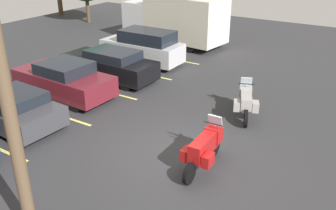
{
  "coord_description": "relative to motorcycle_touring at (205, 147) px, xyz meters",
  "views": [
    {
      "loc": [
        -8.95,
        -5.03,
        6.37
      ],
      "look_at": [
        1.57,
        1.58,
        0.76
      ],
      "focal_mm": 40.09,
      "sensor_mm": 36.0,
      "label": 1
    }
  ],
  "objects": [
    {
      "name": "ground",
      "position": [
        0.28,
        0.85,
        -0.73
      ],
      "size": [
        44.0,
        44.0,
        0.1
      ],
      "primitive_type": "cube",
      "color": "#2D2D30"
    },
    {
      "name": "motorcycle_touring",
      "position": [
        0.0,
        0.0,
        0.0
      ],
      "size": [
        2.33,
        0.92,
        1.45
      ],
      "color": "black",
      "rests_on": "ground"
    },
    {
      "name": "motorcycle_second",
      "position": [
        3.98,
        0.27,
        -0.04
      ],
      "size": [
        2.15,
        1.24,
        1.36
      ],
      "color": "black",
      "rests_on": "ground"
    },
    {
      "name": "parking_stripes",
      "position": [
        -1.23,
        7.29,
        -0.68
      ],
      "size": [
        20.02,
        5.08,
        0.01
      ],
      "color": "#EAE066",
      "rests_on": "ground"
    },
    {
      "name": "car_charcoal",
      "position": [
        -1.3,
        7.31,
        -0.01
      ],
      "size": [
        2.12,
        4.5,
        1.34
      ],
      "color": "#38383D",
      "rests_on": "ground"
    },
    {
      "name": "car_maroon",
      "position": [
        1.69,
        7.6,
        0.08
      ],
      "size": [
        2.09,
        4.6,
        1.56
      ],
      "color": "maroon",
      "rests_on": "ground"
    },
    {
      "name": "car_black",
      "position": [
        4.43,
        7.37,
        0.05
      ],
      "size": [
        1.9,
        4.87,
        1.47
      ],
      "color": "black",
      "rests_on": "ground"
    },
    {
      "name": "car_silver",
      "position": [
        7.28,
        7.41,
        0.23
      ],
      "size": [
        1.8,
        4.48,
        1.85
      ],
      "color": "#B7B7BC",
      "rests_on": "ground"
    },
    {
      "name": "box_truck",
      "position": [
        11.77,
        8.11,
        0.93
      ],
      "size": [
        3.25,
        7.06,
        3.06
      ],
      "color": "silver",
      "rests_on": "ground"
    }
  ]
}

